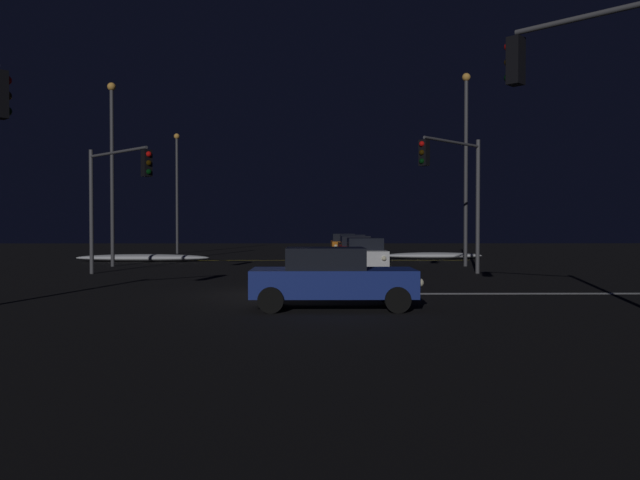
{
  "coord_description": "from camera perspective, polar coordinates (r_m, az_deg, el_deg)",
  "views": [
    {
      "loc": [
        1.26,
        -19.93,
        2.11
      ],
      "look_at": [
        1.59,
        11.85,
        1.44
      ],
      "focal_mm": 35.83,
      "sensor_mm": 36.0,
      "label": 1
    }
  ],
  "objects": [
    {
      "name": "stop_line_north",
      "position": [
        28.28,
        -3.15,
        -3.06
      ],
      "size": [
        0.35,
        14.13,
        0.01
      ],
      "color": "white",
      "rests_on": "ground"
    },
    {
      "name": "sedan_orange",
      "position": [
        47.9,
        2.1,
        -0.36
      ],
      "size": [
        2.02,
        4.33,
        1.57
      ],
      "color": "#C66014",
      "rests_on": "ground"
    },
    {
      "name": "streetlamp_left_near",
      "position": [
        35.57,
        -18.08,
        6.68
      ],
      "size": [
        0.44,
        0.44,
        9.68
      ],
      "color": "#424247",
      "rests_on": "ground"
    },
    {
      "name": "traffic_signal_ne",
      "position": [
        28.04,
        12.03,
        5.36
      ],
      "size": [
        3.25,
        3.25,
        6.0
      ],
      "color": "#4C4C51",
      "rests_on": "ground"
    },
    {
      "name": "sedan_black",
      "position": [
        42.42,
        2.91,
        -0.56
      ],
      "size": [
        2.02,
        4.33,
        1.57
      ],
      "color": "black",
      "rests_on": "ground"
    },
    {
      "name": "centre_line_ns",
      "position": [
        39.85,
        -2.41,
        -1.82
      ],
      "size": [
        22.0,
        0.15,
        0.01
      ],
      "color": "yellow",
      "rests_on": "ground"
    },
    {
      "name": "sedan_red",
      "position": [
        36.49,
        3.18,
        -0.85
      ],
      "size": [
        2.02,
        4.33,
        1.57
      ],
      "color": "maroon",
      "rests_on": "ground"
    },
    {
      "name": "ground",
      "position": [
        20.08,
        -4.21,
        -4.97
      ],
      "size": [
        120.0,
        120.0,
        0.1
      ],
      "primitive_type": "cube",
      "color": "black"
    },
    {
      "name": "traffic_signal_nw",
      "position": [
        28.38,
        -17.85,
        4.7
      ],
      "size": [
        3.66,
        3.66,
        5.53
      ],
      "color": "#4C4C51",
      "rests_on": "ground"
    },
    {
      "name": "sedan_blue_crossing",
      "position": [
        16.45,
        1.04,
        -3.35
      ],
      "size": [
        4.33,
        2.02,
        1.57
      ],
      "color": "navy",
      "rests_on": "ground"
    },
    {
      "name": "traffic_signal_se",
      "position": [
        14.15,
        25.9,
        11.26
      ],
      "size": [
        3.22,
        3.22,
        6.71
      ],
      "color": "#4C4C51",
      "rests_on": "ground"
    },
    {
      "name": "snow_bank_left_curb",
      "position": [
        39.97,
        -15.55,
        -1.54
      ],
      "size": [
        8.03,
        1.5,
        0.44
      ],
      "color": "white",
      "rests_on": "ground"
    },
    {
      "name": "streetlamp_left_far",
      "position": [
        51.0,
        -12.65,
        4.84
      ],
      "size": [
        0.44,
        0.44,
        9.34
      ],
      "color": "#424247",
      "rests_on": "ground"
    },
    {
      "name": "streetlamp_right_near",
      "position": [
        34.93,
        12.9,
        7.27
      ],
      "size": [
        0.44,
        0.44,
        10.22
      ],
      "color": "#424247",
      "rests_on": "ground"
    },
    {
      "name": "crosswalk_bar_east",
      "position": [
        21.25,
        18.95,
        -4.55
      ],
      "size": [
        14.13,
        0.4,
        0.01
      ],
      "color": "white",
      "rests_on": "ground"
    },
    {
      "name": "snow_bank_right_curb",
      "position": [
        42.04,
        10.08,
        -1.39
      ],
      "size": [
        6.34,
        1.5,
        0.43
      ],
      "color": "white",
      "rests_on": "ground"
    },
    {
      "name": "sedan_white",
      "position": [
        30.08,
        4.05,
        -1.29
      ],
      "size": [
        2.02,
        4.33,
        1.57
      ],
      "color": "silver",
      "rests_on": "ground"
    }
  ]
}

